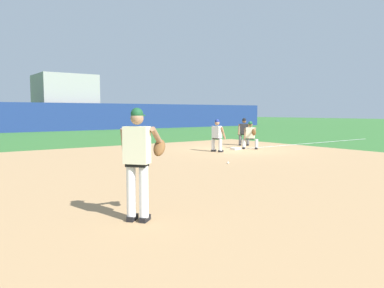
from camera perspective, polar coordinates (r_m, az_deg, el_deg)
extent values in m
plane|color=#336B2D|center=(17.88, 6.66, -0.83)|extent=(160.00, 160.00, 0.00)
cube|color=tan|center=(11.98, 2.84, -3.65)|extent=(18.00, 18.00, 0.01)
cube|color=white|center=(22.19, 17.65, 0.11)|extent=(11.54, 0.10, 0.00)
cube|color=white|center=(17.88, 6.66, -0.69)|extent=(0.38, 0.38, 0.09)
sphere|color=white|center=(12.94, 5.52, -2.87)|extent=(0.07, 0.07, 0.07)
cube|color=black|center=(6.38, -9.05, -11.04)|extent=(0.27, 0.25, 0.09)
cylinder|color=white|center=(6.23, -9.25, -7.11)|extent=(0.15, 0.15, 0.84)
cube|color=black|center=(6.30, -7.17, -11.23)|extent=(0.27, 0.25, 0.09)
cylinder|color=white|center=(6.15, -7.36, -7.25)|extent=(0.15, 0.15, 0.84)
cube|color=black|center=(6.11, -8.36, -3.15)|extent=(0.37, 0.39, 0.06)
cube|color=beige|center=(6.08, -8.40, -0.16)|extent=(0.44, 0.46, 0.60)
sphere|color=#9E7051|center=(6.07, -8.38, 3.90)|extent=(0.21, 0.21, 0.21)
sphere|color=#194C28|center=(6.07, -8.39, 4.56)|extent=(0.20, 0.20, 0.20)
cube|color=#194C28|center=(6.16, -8.06, 4.34)|extent=(0.19, 0.20, 0.02)
cylinder|color=#9E7051|center=(6.25, -10.25, -0.28)|extent=(0.20, 0.19, 0.59)
cylinder|color=#9E7051|center=(6.26, -5.25, 0.88)|extent=(0.46, 0.41, 0.41)
ellipsoid|color=brown|center=(6.35, -4.99, -0.56)|extent=(0.36, 0.34, 0.34)
cube|color=black|center=(18.09, 9.77, -0.66)|extent=(0.27, 0.24, 0.09)
cylinder|color=white|center=(18.10, 9.80, 0.09)|extent=(0.15, 0.15, 0.40)
cube|color=black|center=(18.17, 7.90, -0.61)|extent=(0.27, 0.24, 0.09)
cylinder|color=white|center=(18.19, 7.93, 0.14)|extent=(0.15, 0.15, 0.40)
cube|color=black|center=(18.13, 8.87, 0.80)|extent=(0.36, 0.39, 0.06)
cube|color=beige|center=(18.11, 8.88, 1.69)|extent=(0.43, 0.46, 0.52)
sphere|color=brown|center=(18.07, 8.89, 2.92)|extent=(0.21, 0.21, 0.21)
sphere|color=#194C28|center=(18.07, 8.89, 3.14)|extent=(0.20, 0.20, 0.20)
cube|color=#194C28|center=(17.98, 8.85, 3.05)|extent=(0.19, 0.20, 0.02)
cylinder|color=brown|center=(17.66, 9.50, 2.07)|extent=(0.52, 0.42, 0.24)
cylinder|color=brown|center=(18.05, 8.05, 1.50)|extent=(0.24, 0.21, 0.58)
ellipsoid|color=brown|center=(17.45, 9.40, 1.79)|extent=(0.29, 0.29, 0.35)
cube|color=black|center=(16.85, 3.32, -1.01)|extent=(0.28, 0.16, 0.09)
cylinder|color=white|center=(16.79, 3.24, -0.05)|extent=(0.15, 0.15, 0.50)
cube|color=black|center=(16.60, 4.41, -1.10)|extent=(0.28, 0.16, 0.09)
cylinder|color=white|center=(16.55, 4.33, -0.13)|extent=(0.15, 0.15, 0.50)
cube|color=black|center=(16.64, 3.79, 0.83)|extent=(0.27, 0.38, 0.06)
cube|color=white|center=(16.63, 3.79, 1.83)|extent=(0.32, 0.44, 0.54)
sphere|color=#9E7051|center=(16.63, 3.84, 3.21)|extent=(0.21, 0.21, 0.21)
sphere|color=navy|center=(16.62, 3.85, 3.45)|extent=(0.20, 0.20, 0.20)
cube|color=navy|center=(16.70, 4.03, 3.37)|extent=(0.14, 0.19, 0.02)
cylinder|color=#9E7051|center=(16.90, 3.43, 1.77)|extent=(0.34, 0.16, 0.56)
cylinder|color=#9E7051|center=(16.59, 4.79, 1.70)|extent=(0.34, 0.16, 0.56)
cube|color=black|center=(19.92, 8.47, -0.13)|extent=(0.27, 0.25, 0.09)
cylinder|color=#515154|center=(19.93, 8.50, 0.69)|extent=(0.15, 0.15, 0.50)
cube|color=black|center=(19.96, 7.33, -0.11)|extent=(0.27, 0.25, 0.09)
cylinder|color=#515154|center=(19.98, 7.36, 0.72)|extent=(0.15, 0.15, 0.50)
cube|color=black|center=(19.94, 7.94, 1.48)|extent=(0.37, 0.39, 0.06)
cube|color=#232326|center=(19.92, 7.95, 2.31)|extent=(0.44, 0.46, 0.54)
sphere|color=brown|center=(19.89, 7.95, 3.46)|extent=(0.21, 0.21, 0.21)
sphere|color=black|center=(19.89, 7.96, 3.66)|extent=(0.20, 0.20, 0.20)
cube|color=black|center=(19.80, 7.92, 3.58)|extent=(0.19, 0.20, 0.02)
cylinder|color=brown|center=(19.75, 8.61, 2.18)|extent=(0.31, 0.28, 0.56)
cylinder|color=brown|center=(19.81, 7.18, 2.21)|extent=(0.31, 0.28, 0.56)
cube|color=navy|center=(37.08, -17.16, 3.98)|extent=(48.00, 0.50, 2.60)
cube|color=gray|center=(40.24, -18.76, 6.03)|extent=(5.42, 5.05, 5.45)
cube|color=gray|center=(38.62, -18.00, 6.11)|extent=(5.02, 0.85, 0.06)
cube|color=#286B42|center=(37.90, -20.86, 6.37)|extent=(0.47, 0.20, 0.44)
cube|color=#286B42|center=(38.05, -20.02, 6.39)|extent=(0.47, 0.20, 0.44)
cube|color=#286B42|center=(38.22, -19.18, 6.41)|extent=(0.47, 0.20, 0.44)
cube|color=#286B42|center=(38.39, -18.35, 6.42)|extent=(0.47, 0.20, 0.44)
cube|color=#286B42|center=(38.58, -17.53, 6.44)|extent=(0.47, 0.20, 0.44)
cube|color=#286B42|center=(38.76, -16.72, 6.45)|extent=(0.47, 0.20, 0.44)
cube|color=#286B42|center=(38.96, -15.91, 6.46)|extent=(0.47, 0.20, 0.44)
cube|color=#286B42|center=(39.17, -15.12, 6.47)|extent=(0.47, 0.20, 0.44)
cube|color=gray|center=(39.45, -18.41, 6.87)|extent=(5.02, 0.85, 0.06)
cube|color=#286B42|center=(38.74, -21.22, 7.14)|extent=(0.47, 0.20, 0.44)
cube|color=#286B42|center=(38.89, -20.39, 7.15)|extent=(0.47, 0.20, 0.44)
cube|color=#286B42|center=(39.05, -19.57, 7.17)|extent=(0.47, 0.20, 0.44)
cube|color=#286B42|center=(39.22, -18.76, 7.18)|extent=(0.47, 0.20, 0.44)
cube|color=#286B42|center=(39.40, -17.95, 7.19)|extent=(0.47, 0.20, 0.44)
cube|color=#286B42|center=(39.59, -17.15, 7.20)|extent=(0.47, 0.20, 0.44)
cube|color=#286B42|center=(39.78, -16.36, 7.21)|extent=(0.47, 0.20, 0.44)
cube|color=#286B42|center=(39.98, -15.58, 7.21)|extent=(0.47, 0.20, 0.44)
cube|color=gray|center=(40.28, -18.81, 7.60)|extent=(5.02, 0.85, 0.06)
cube|color=#286B42|center=(39.58, -21.57, 7.87)|extent=(0.47, 0.20, 0.44)
cube|color=#286B42|center=(39.74, -20.75, 7.88)|extent=(0.47, 0.20, 0.44)
cube|color=#286B42|center=(39.89, -19.95, 7.90)|extent=(0.47, 0.20, 0.44)
cube|color=#286B42|center=(40.06, -19.15, 7.91)|extent=(0.47, 0.20, 0.44)
cube|color=#286B42|center=(40.23, -18.36, 7.91)|extent=(0.47, 0.20, 0.44)
cube|color=#286B42|center=(40.42, -17.57, 7.92)|extent=(0.47, 0.20, 0.44)
cube|color=#286B42|center=(40.60, -16.79, 7.92)|extent=(0.47, 0.20, 0.44)
cube|color=#286B42|center=(40.80, -16.02, 7.93)|extent=(0.47, 0.20, 0.44)
cube|color=gray|center=(41.12, -19.19, 8.30)|extent=(5.02, 0.85, 0.06)
cube|color=#286B42|center=(40.44, -21.90, 8.57)|extent=(0.47, 0.20, 0.44)
cube|color=#286B42|center=(40.59, -21.10, 8.58)|extent=(0.47, 0.20, 0.44)
cube|color=#286B42|center=(40.74, -20.31, 8.59)|extent=(0.47, 0.20, 0.44)
cube|color=#286B42|center=(40.91, -19.52, 8.60)|extent=(0.47, 0.20, 0.44)
cube|color=#286B42|center=(41.08, -18.74, 8.61)|extent=(0.47, 0.20, 0.44)
cube|color=#286B42|center=(41.25, -17.97, 8.61)|extent=(0.47, 0.20, 0.44)
cube|color=#286B42|center=(41.44, -17.21, 8.61)|extent=(0.47, 0.20, 0.44)
cube|color=#286B42|center=(41.63, -16.45, 8.61)|extent=(0.47, 0.20, 0.44)
cube|color=gray|center=(41.97, -19.55, 8.97)|extent=(5.02, 0.85, 0.06)
cube|color=#286B42|center=(41.30, -22.22, 9.25)|extent=(0.47, 0.20, 0.44)
cube|color=#286B42|center=(41.45, -21.44, 9.25)|extent=(0.47, 0.20, 0.44)
cube|color=#286B42|center=(41.60, -20.66, 9.26)|extent=(0.47, 0.20, 0.44)
cube|color=#286B42|center=(41.76, -19.89, 9.27)|extent=(0.47, 0.20, 0.44)
cube|color=#286B42|center=(41.93, -19.12, 9.27)|extent=(0.47, 0.20, 0.44)
cube|color=#286B42|center=(42.10, -18.36, 9.27)|extent=(0.47, 0.20, 0.44)
cube|color=#286B42|center=(42.28, -17.61, 9.27)|extent=(0.47, 0.20, 0.44)
cube|color=#286B42|center=(42.47, -16.86, 9.27)|extent=(0.47, 0.20, 0.44)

